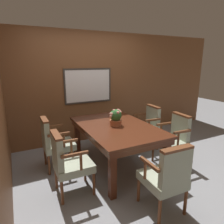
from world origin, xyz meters
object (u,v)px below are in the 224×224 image
at_px(dining_table, 116,130).
at_px(chair_right_far, 147,125).
at_px(chair_left_near, 68,161).
at_px(chair_head_near, 166,176).
at_px(chair_right_near, 174,137).
at_px(potted_plant, 116,117).
at_px(chair_left_far, 54,141).

relative_size(dining_table, chair_right_far, 1.92).
distance_m(chair_left_near, chair_head_near, 1.29).
height_order(dining_table, chair_right_near, chair_right_near).
distance_m(chair_right_far, chair_head_near, 1.90).
bearing_deg(dining_table, chair_right_near, -22.38).
height_order(dining_table, chair_right_far, chair_right_far).
height_order(dining_table, potted_plant, potted_plant).
height_order(chair_right_near, potted_plant, potted_plant).
bearing_deg(chair_left_near, dining_table, -66.47).
bearing_deg(chair_head_near, chair_right_far, -117.72).
bearing_deg(chair_right_far, dining_table, -65.27).
bearing_deg(chair_left_near, chair_right_far, -67.19).
bearing_deg(chair_right_far, chair_head_near, -26.48).
distance_m(dining_table, chair_left_far, 1.06).
xyz_separation_m(chair_right_far, chair_left_far, (-1.92, 0.03, 0.00)).
relative_size(chair_right_near, potted_plant, 3.16).
height_order(chair_left_far, chair_left_near, same).
xyz_separation_m(dining_table, potted_plant, (-0.00, 0.00, 0.23)).
xyz_separation_m(dining_table, chair_right_near, (0.96, -0.40, -0.16)).
bearing_deg(potted_plant, chair_left_far, 157.56).
bearing_deg(chair_left_far, chair_right_near, -112.35).
distance_m(dining_table, chair_head_near, 1.29).
bearing_deg(chair_head_near, potted_plant, -87.78).
relative_size(chair_right_far, chair_right_near, 1.00).
relative_size(chair_right_far, chair_left_far, 1.00).
relative_size(chair_right_far, chair_left_near, 1.00).
xyz_separation_m(chair_left_far, chair_right_near, (1.93, -0.80, 0.00)).
distance_m(chair_right_far, chair_right_near, 0.77).
relative_size(chair_left_far, chair_head_near, 1.00).
xyz_separation_m(chair_right_far, chair_left_near, (-1.89, -0.77, 0.00)).
bearing_deg(dining_table, chair_head_near, -90.07).
bearing_deg(chair_right_far, potted_plant, -65.41).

